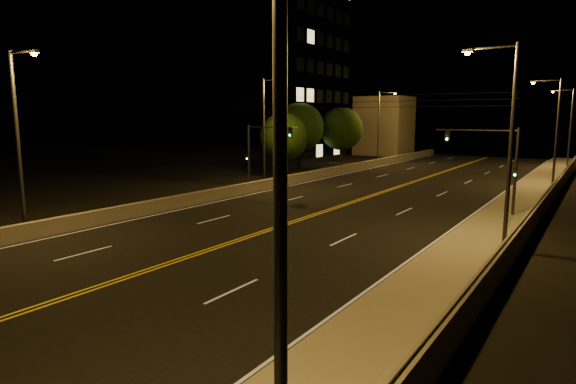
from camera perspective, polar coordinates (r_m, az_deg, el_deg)
The scene contains 22 objects.
road at distance 27.98m, azimuth -1.17°, elevation -4.17°, with size 18.00×120.00×0.02m, color black.
sidewalk at distance 23.74m, azimuth 21.00°, elevation -6.80°, with size 3.60×120.00×0.30m, color gray.
curb at distance 24.20m, azimuth 16.64°, elevation -6.47°, with size 0.14×120.00×0.15m, color gray.
parapet_wall at distance 23.31m, azimuth 25.06°, elevation -5.68°, with size 0.30×120.00×1.00m, color gray.
jersey_barrier at distance 33.85m, azimuth -14.09°, elevation -1.38°, with size 0.45×120.00×0.91m, color gray.
distant_building_left at distance 83.48m, azimuth 11.33°, elevation 7.69°, with size 8.00×8.00×9.68m, color gray.
parapet_rail at distance 23.19m, azimuth 25.15°, elevation -4.42°, with size 0.06×0.06×120.00m, color black.
lane_markings at distance 27.92m, azimuth -1.25°, elevation -4.17°, with size 17.32×116.00×0.00m.
streetlight_0 at distance 6.71m, azimuth -2.79°, elevation 2.31°, with size 2.55×0.28×9.68m.
streetlight_1 at distance 24.83m, azimuth 24.40°, elevation 6.32°, with size 2.55×0.28×9.68m.
streetlight_2 at distance 49.00m, azimuth 29.00°, elevation 6.88°, with size 2.55×0.28×9.68m.
streetlight_3 at distance 67.47m, azimuth 30.28°, elevation 7.03°, with size 2.55×0.28×9.68m.
streetlight_4 at distance 28.68m, azimuth -29.20°, elevation 6.23°, with size 2.55×0.28×9.68m.
streetlight_5 at distance 43.28m, azimuth -2.60°, elevation 7.85°, with size 2.55×0.28×9.68m.
streetlight_6 at distance 66.11m, azimuth 10.89°, elevation 8.06°, with size 2.55×0.28×9.68m.
traffic_signal_right at distance 32.83m, azimuth 23.64°, elevation 3.45°, with size 5.11×0.31×5.70m.
traffic_signal_left at distance 40.43m, azimuth -3.54°, elevation 5.05°, with size 5.11×0.31×5.70m.
overhead_wires at distance 35.51m, azimuth 7.67°, elevation 10.54°, with size 22.00×0.03×0.83m.
building_tower at distance 70.76m, azimuth -4.44°, elevation 15.28°, with size 24.00×15.00×29.64m.
tree_0 at distance 50.06m, azimuth -0.55°, elevation 6.51°, with size 4.98×4.98×6.75m.
tree_1 at distance 59.19m, azimuth 1.36°, elevation 7.68°, with size 5.95×5.95×8.07m.
tree_2 at distance 63.85m, azimuth 6.35°, elevation 7.45°, with size 5.61×5.61×7.61m.
Camera 1 is at (15.47, -2.45, 6.32)m, focal length 30.00 mm.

